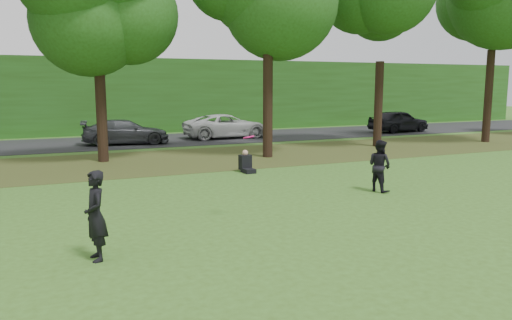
{
  "coord_description": "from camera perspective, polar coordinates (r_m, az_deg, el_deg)",
  "views": [
    {
      "loc": [
        -5.54,
        -8.0,
        3.27
      ],
      "look_at": [
        -0.31,
        3.86,
        1.3
      ],
      "focal_mm": 35.0,
      "sensor_mm": 36.0,
      "label": 1
    }
  ],
  "objects": [
    {
      "name": "player_right",
      "position": [
        15.76,
        13.94,
        -0.64
      ],
      "size": [
        0.77,
        0.89,
        1.6
      ],
      "primitive_type": "imported",
      "rotation": [
        0.0,
        0.0,
        1.8
      ],
      "color": "black",
      "rests_on": "ground"
    },
    {
      "name": "player_left",
      "position": [
        9.79,
        -17.87,
        -6.09
      ],
      "size": [
        0.48,
        0.66,
        1.7
      ],
      "primitive_type": "imported",
      "rotation": [
        0.0,
        0.0,
        -1.46
      ],
      "color": "black",
      "rests_on": "ground"
    },
    {
      "name": "ground",
      "position": [
        10.27,
        10.46,
        -10.08
      ],
      "size": [
        120.0,
        120.0,
        0.0
      ],
      "primitive_type": "plane",
      "color": "#37581B",
      "rests_on": "ground"
    },
    {
      "name": "leaf_litter",
      "position": [
        21.97,
        -8.94,
        -0.01
      ],
      "size": [
        60.0,
        7.0,
        0.01
      ],
      "primitive_type": "cube",
      "color": "#423917",
      "rests_on": "ground"
    },
    {
      "name": "parked_cars",
      "position": [
        29.04,
        -9.6,
        3.49
      ],
      "size": [
        38.59,
        3.56,
        1.51
      ],
      "color": "black",
      "rests_on": "street"
    },
    {
      "name": "street",
      "position": [
        29.71,
        -12.94,
        2.13
      ],
      "size": [
        70.0,
        7.0,
        0.02
      ],
      "primitive_type": "cube",
      "color": "black",
      "rests_on": "ground"
    },
    {
      "name": "far_hedge",
      "position": [
        35.45,
        -14.94,
        7.11
      ],
      "size": [
        70.0,
        3.0,
        5.0
      ],
      "primitive_type": "cube",
      "color": "#234A15",
      "rests_on": "ground"
    },
    {
      "name": "frisbee",
      "position": [
        11.78,
        -0.84,
        2.65
      ],
      "size": [
        0.36,
        0.36,
        0.09
      ],
      "color": "#FF157D",
      "rests_on": "ground"
    },
    {
      "name": "seated_person",
      "position": [
        18.75,
        -1.14,
        -0.44
      ],
      "size": [
        0.44,
        0.75,
        0.83
      ],
      "rotation": [
        0.0,
        0.0,
        0.04
      ],
      "color": "black",
      "rests_on": "ground"
    }
  ]
}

